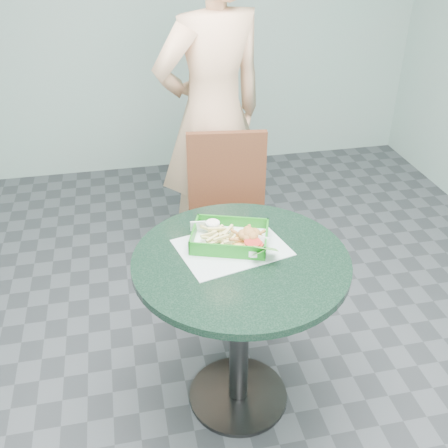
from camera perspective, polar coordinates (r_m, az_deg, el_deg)
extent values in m
cube|color=#303335|center=(2.49, 1.54, -18.22)|extent=(4.00, 5.00, 0.02)
cylinder|color=#303030|center=(2.49, 1.55, -18.07)|extent=(0.44, 0.44, 0.02)
cylinder|color=#303030|center=(2.22, 1.68, -11.89)|extent=(0.08, 0.08, 0.70)
cylinder|color=#364B3B|center=(1.99, 1.84, -4.47)|extent=(0.82, 0.82, 0.03)
cube|color=#351C13|center=(2.70, 1.09, -0.97)|extent=(0.41, 0.41, 0.04)
cube|color=#351C13|center=(2.73, 0.28, 5.50)|extent=(0.41, 0.04, 0.46)
cube|color=#351C13|center=(2.67, -1.81, -7.63)|extent=(0.04, 0.04, 0.43)
cube|color=#351C13|center=(2.74, 5.46, -6.64)|extent=(0.04, 0.04, 0.43)
cube|color=#351C13|center=(2.95, -3.04, -3.39)|extent=(0.04, 0.04, 0.43)
cube|color=#351C13|center=(3.01, 3.56, -2.60)|extent=(0.04, 0.04, 0.43)
imported|color=#E5AF86|center=(2.80, -1.29, 15.44)|extent=(0.96, 0.79, 2.25)
cube|color=#AEBFBD|center=(2.03, 0.86, -3.03)|extent=(0.46, 0.38, 0.00)
cube|color=#157017|center=(2.05, 0.64, -2.41)|extent=(0.29, 0.21, 0.01)
cube|color=white|center=(2.05, 0.64, -2.27)|extent=(0.28, 0.20, 0.00)
cube|color=#157017|center=(2.12, 0.05, -0.25)|extent=(0.29, 0.01, 0.05)
cube|color=#157017|center=(1.95, 1.29, -3.35)|extent=(0.29, 0.01, 0.05)
cube|color=#157017|center=(2.07, 4.46, -1.29)|extent=(0.01, 0.21, 0.05)
cube|color=#157017|center=(2.02, -3.28, -2.19)|extent=(0.01, 0.21, 0.05)
cylinder|color=#F0B049|center=(2.04, 2.86, -2.06)|extent=(0.13, 0.13, 0.02)
cylinder|color=silver|center=(2.06, -1.65, -0.98)|extent=(0.06, 0.06, 0.03)
cylinder|color=white|center=(2.05, -1.66, -0.60)|extent=(0.05, 0.05, 0.00)
cylinder|color=silver|center=(2.00, 3.82, -2.68)|extent=(0.08, 0.08, 0.03)
torus|color=#FFFAC9|center=(1.99, 3.83, -2.29)|extent=(0.07, 0.07, 0.01)
cylinder|color=#B5281E|center=(1.99, 3.84, -2.07)|extent=(0.07, 0.07, 0.01)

